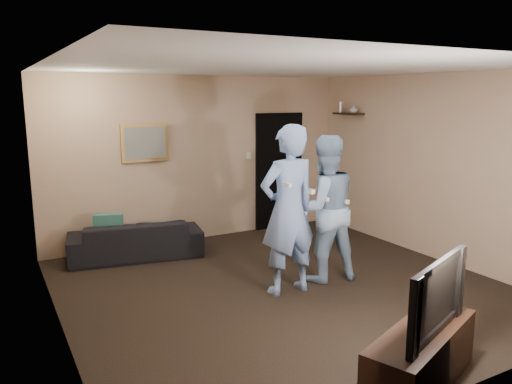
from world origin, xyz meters
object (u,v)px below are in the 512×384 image
sofa (136,239)px  wii_player_right (324,209)px  wii_player_left (288,210)px  tv_console (421,358)px  television (425,294)px

sofa → wii_player_right: 2.78m
wii_player_left → wii_player_right: 0.64m
tv_console → wii_player_left: size_ratio=0.66×
television → wii_player_right: wii_player_right is taller
tv_console → television: size_ratio=1.26×
tv_console → wii_player_left: 2.31m
sofa → television: size_ratio=1.79×
wii_player_left → wii_player_right: size_ratio=1.09×
television → wii_player_right: bearing=50.7°
sofa → wii_player_left: wii_player_left is taller
tv_console → television: bearing=0.0°
sofa → wii_player_right: (1.84, -1.98, 0.64)m
television → wii_player_right: size_ratio=0.57×
tv_console → television: (0.00, 0.00, 0.53)m
television → sofa: bearing=82.8°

